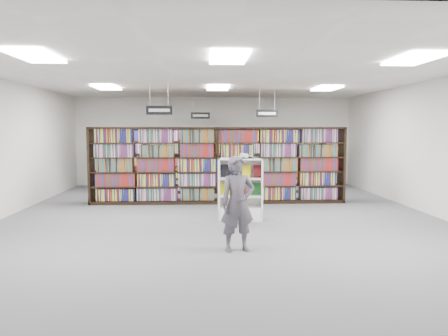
{
  "coord_description": "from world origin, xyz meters",
  "views": [
    {
      "loc": [
        -0.41,
        -10.02,
        2.02
      ],
      "look_at": [
        0.09,
        0.5,
        1.1
      ],
      "focal_mm": 35.0,
      "sensor_mm": 36.0,
      "label": 1
    }
  ],
  "objects_px": {
    "bookshelf_row_near": "(218,165)",
    "shopper": "(238,204)",
    "open_book": "(245,157)",
    "endcap_display": "(241,199)"
  },
  "relations": [
    {
      "from": "bookshelf_row_near",
      "to": "open_book",
      "type": "bearing_deg",
      "value": -77.32
    },
    {
      "from": "endcap_display",
      "to": "shopper",
      "type": "height_order",
      "value": "shopper"
    },
    {
      "from": "endcap_display",
      "to": "open_book",
      "type": "distance_m",
      "value": 0.96
    },
    {
      "from": "open_book",
      "to": "shopper",
      "type": "distance_m",
      "value": 2.66
    },
    {
      "from": "bookshelf_row_near",
      "to": "shopper",
      "type": "bearing_deg",
      "value": -88.12
    },
    {
      "from": "bookshelf_row_near",
      "to": "open_book",
      "type": "distance_m",
      "value": 2.4
    },
    {
      "from": "endcap_display",
      "to": "shopper",
      "type": "xyz_separation_m",
      "value": [
        -0.27,
        -2.57,
        0.33
      ]
    },
    {
      "from": "bookshelf_row_near",
      "to": "open_book",
      "type": "height_order",
      "value": "bookshelf_row_near"
    },
    {
      "from": "bookshelf_row_near",
      "to": "endcap_display",
      "type": "xyz_separation_m",
      "value": [
        0.43,
        -2.3,
        -0.58
      ]
    },
    {
      "from": "bookshelf_row_near",
      "to": "shopper",
      "type": "xyz_separation_m",
      "value": [
        0.16,
        -4.87,
        -0.25
      ]
    }
  ]
}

